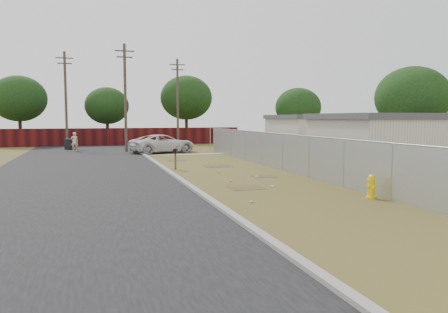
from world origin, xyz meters
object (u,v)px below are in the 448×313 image
object	(u,v)px
mailbox	(175,153)
pickup_truck	(163,144)
fire_hydrant	(371,187)
trash_bin	(69,144)
pedestrian	(75,142)

from	to	relation	value
mailbox	pickup_truck	bearing A→B (deg)	84.24
mailbox	fire_hydrant	bearing A→B (deg)	-64.38
trash_bin	pedestrian	bearing A→B (deg)	-76.20
mailbox	pedestrian	size ratio (longest dim) A/B	0.72
pedestrian	pickup_truck	bearing A→B (deg)	143.26
trash_bin	mailbox	bearing A→B (deg)	-70.25
fire_hydrant	mailbox	distance (m)	11.79
pickup_truck	pedestrian	distance (m)	7.87
pedestrian	trash_bin	bearing A→B (deg)	-85.72
pedestrian	fire_hydrant	bearing A→B (deg)	103.20
pickup_truck	pedestrian	size ratio (longest dim) A/B	3.29
pedestrian	trash_bin	size ratio (longest dim) A/B	1.70
mailbox	trash_bin	xyz separation A→B (m)	(-6.39, 17.81, -0.44)
fire_hydrant	pickup_truck	world-z (taller)	pickup_truck
mailbox	pickup_truck	size ratio (longest dim) A/B	0.22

